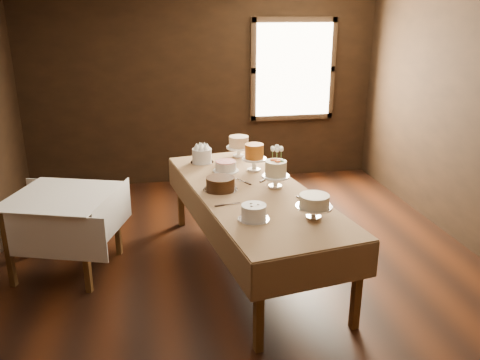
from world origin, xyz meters
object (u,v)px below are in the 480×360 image
object	(u,v)px
cake_chocolate	(220,184)
cake_flowers	(276,175)
cake_meringue	(202,156)
cake_speckled	(239,147)
cake_server_e	(232,204)
cake_swirl	(254,213)
cake_lattice	(226,167)
side_table	(62,204)
display_table	(252,196)
cake_caramel	(254,159)
cake_server_b	(309,202)
flower_vase	(276,171)
cake_cream	(314,207)
cake_server_c	(241,180)
cake_server_d	(269,178)

from	to	relation	value
cake_chocolate	cake_flowers	size ratio (longest dim) A/B	1.17
cake_meringue	cake_speckled	xyz separation A→B (m)	(0.45, 0.18, 0.03)
cake_meringue	cake_server_e	bearing A→B (deg)	-84.44
cake_swirl	cake_server_e	xyz separation A→B (m)	(-0.11, 0.37, -0.06)
cake_lattice	cake_chocolate	world-z (taller)	cake_chocolate
side_table	cake_flowers	distance (m)	2.05
cake_meringue	cake_server_e	distance (m)	1.28
display_table	cake_lattice	distance (m)	0.64
cake_caramel	cake_server_b	size ratio (longest dim) A/B	1.25
display_table	flower_vase	bearing A→B (deg)	45.87
cake_meringue	cake_caramel	distance (m)	0.63
side_table	flower_vase	xyz separation A→B (m)	(2.11, 0.05, 0.18)
cake_meringue	cake_chocolate	bearing A→B (deg)	-85.33
cake_speckled	cake_cream	xyz separation A→B (m)	(0.28, -1.87, -0.01)
cake_swirl	cake_server_b	size ratio (longest dim) A/B	1.13
side_table	cake_speckled	xyz separation A→B (m)	(1.86, 0.85, 0.23)
side_table	cake_server_e	world-z (taller)	cake_server_e
cake_chocolate	flower_vase	distance (m)	0.68
cake_server_c	cake_server_e	size ratio (longest dim) A/B	1.00
cake_meringue	cake_server_d	world-z (taller)	cake_meringue
cake_swirl	cake_lattice	bearing A→B (deg)	91.07
cake_chocolate	cake_server_b	size ratio (longest dim) A/B	1.37
cake_lattice	flower_vase	size ratio (longest dim) A/B	2.35
display_table	cake_swirl	xyz separation A→B (m)	(-0.13, -0.68, 0.12)
cake_server_b	cake_flowers	bearing A→B (deg)	179.75
cake_server_c	cake_flowers	bearing A→B (deg)	-155.45
flower_vase	cake_lattice	bearing A→B (deg)	150.16
cake_lattice	cake_server_d	xyz separation A→B (m)	(0.40, -0.29, -0.04)
cake_cream	display_table	bearing A→B (deg)	116.33
cake_chocolate	cake_server_d	xyz separation A→B (m)	(0.54, 0.26, -0.06)
cake_meringue	cake_flowers	bearing A→B (deg)	-56.19
cake_server_d	cake_server_e	world-z (taller)	same
side_table	cake_flowers	world-z (taller)	cake_flowers
cake_swirl	cake_server_c	bearing A→B (deg)	85.59
cake_lattice	cake_cream	size ratio (longest dim) A/B	0.85
cake_chocolate	cake_meringue	bearing A→B (deg)	94.67
cake_caramel	cake_chocolate	world-z (taller)	cake_caramel
cake_speckled	cake_flowers	xyz separation A→B (m)	(0.16, -1.09, 0.01)
cake_speckled	cake_lattice	world-z (taller)	cake_speckled
side_table	cake_swirl	distance (m)	1.92
display_table	cake_speckled	world-z (taller)	cake_speckled
cake_speckled	cake_server_c	xyz separation A→B (m)	(-0.14, -0.84, -0.11)
cake_flowers	cake_server_d	xyz separation A→B (m)	(0.00, 0.27, -0.11)
cake_server_c	cake_server_d	world-z (taller)	same
side_table	cake_server_c	world-z (taller)	cake_server_c
side_table	cake_server_c	size ratio (longest dim) A/B	4.88
cake_swirl	cake_cream	distance (m)	0.50
cake_chocolate	cake_cream	distance (m)	1.03
cake_server_d	cake_caramel	bearing A→B (deg)	63.99
cake_caramel	cake_server_d	world-z (taller)	cake_caramel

